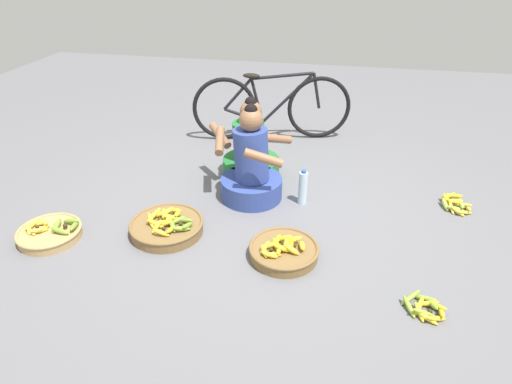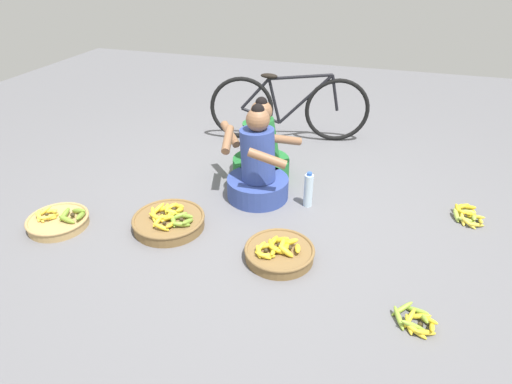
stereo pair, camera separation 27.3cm
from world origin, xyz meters
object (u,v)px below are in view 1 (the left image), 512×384
(water_bottle, at_px, (303,188))
(banana_basket_mid_left, at_px, (284,250))
(banana_basket_back_right, at_px, (50,233))
(vendor_woman_behind, at_px, (251,153))
(bicycle_leaning, at_px, (272,107))
(banana_basket_mid_right, at_px, (167,226))
(vendor_woman_front, at_px, (251,169))
(loose_bananas_back_left, at_px, (425,308))
(loose_bananas_near_bicycle, at_px, (455,203))

(water_bottle, bearing_deg, banana_basket_mid_left, -93.97)
(banana_basket_back_right, bearing_deg, vendor_woman_behind, 44.67)
(bicycle_leaning, relative_size, banana_basket_mid_right, 3.03)
(banana_basket_mid_left, bearing_deg, banana_basket_back_right, -175.90)
(vendor_woman_front, xyz_separation_m, vendor_woman_behind, (-0.08, 0.37, -0.03))
(banana_basket_mid_left, xyz_separation_m, loose_bananas_back_left, (0.89, -0.34, -0.03))
(vendor_woman_behind, bearing_deg, loose_bananas_back_left, -46.99)
(vendor_woman_behind, xyz_separation_m, bicycle_leaning, (0.03, 0.93, 0.12))
(banana_basket_mid_left, height_order, loose_bananas_back_left, banana_basket_mid_left)
(vendor_woman_behind, bearing_deg, bicycle_leaning, 88.01)
(vendor_woman_front, height_order, vendor_woman_behind, vendor_woman_front)
(banana_basket_mid_left, relative_size, water_bottle, 1.58)
(vendor_woman_front, xyz_separation_m, banana_basket_back_right, (-1.33, -0.87, -0.22))
(banana_basket_mid_left, xyz_separation_m, banana_basket_back_right, (-1.72, -0.12, -0.01))
(vendor_woman_behind, bearing_deg, banana_basket_back_right, -135.33)
(bicycle_leaning, bearing_deg, banana_basket_back_right, -120.66)
(vendor_woman_front, height_order, banana_basket_mid_right, vendor_woman_front)
(loose_bananas_back_left, relative_size, water_bottle, 0.89)
(bicycle_leaning, relative_size, water_bottle, 5.42)
(vendor_woman_front, bearing_deg, loose_bananas_near_bicycle, 6.21)
(loose_bananas_near_bicycle, bearing_deg, loose_bananas_back_left, -107.42)
(vendor_woman_behind, height_order, water_bottle, vendor_woman_behind)
(vendor_woman_behind, distance_m, bicycle_leaning, 0.94)
(banana_basket_mid_right, bearing_deg, vendor_woman_behind, 66.58)
(vendor_woman_front, distance_m, banana_basket_back_right, 1.61)
(vendor_woman_front, distance_m, loose_bananas_back_left, 1.70)
(banana_basket_mid_right, bearing_deg, vendor_woman_front, 51.00)
(bicycle_leaning, bearing_deg, vendor_woman_behind, -91.99)
(bicycle_leaning, bearing_deg, loose_bananas_near_bicycle, -32.81)
(vendor_woman_front, height_order, banana_basket_mid_left, vendor_woman_front)
(vendor_woman_behind, distance_m, water_bottle, 0.65)
(banana_basket_back_right, height_order, water_bottle, water_bottle)
(banana_basket_mid_left, distance_m, water_bottle, 0.75)
(bicycle_leaning, height_order, water_bottle, bicycle_leaning)
(loose_bananas_near_bicycle, xyz_separation_m, loose_bananas_back_left, (-0.40, -1.27, -0.00))
(vendor_woman_behind, xyz_separation_m, loose_bananas_near_bicycle, (1.76, -0.18, -0.21))
(banana_basket_back_right, bearing_deg, bicycle_leaning, 59.34)
(vendor_woman_behind, bearing_deg, vendor_woman_front, -77.91)
(banana_basket_back_right, bearing_deg, water_bottle, 25.97)
(loose_bananas_back_left, bearing_deg, vendor_woman_front, 139.60)
(vendor_woman_behind, bearing_deg, loose_bananas_near_bicycle, -5.99)
(banana_basket_back_right, xyz_separation_m, loose_bananas_near_bicycle, (3.01, 1.05, -0.02))
(banana_basket_mid_left, bearing_deg, bicycle_leaning, 101.97)
(vendor_woman_behind, height_order, loose_bananas_near_bicycle, vendor_woman_behind)
(water_bottle, bearing_deg, loose_bananas_back_left, -52.06)
(bicycle_leaning, xyz_separation_m, banana_basket_mid_left, (0.43, -2.04, -0.30))
(banana_basket_back_right, relative_size, banana_basket_mid_right, 0.84)
(loose_bananas_near_bicycle, bearing_deg, vendor_woman_front, -173.79)
(banana_basket_back_right, distance_m, water_bottle, 1.97)
(banana_basket_back_right, distance_m, loose_bananas_near_bicycle, 3.19)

